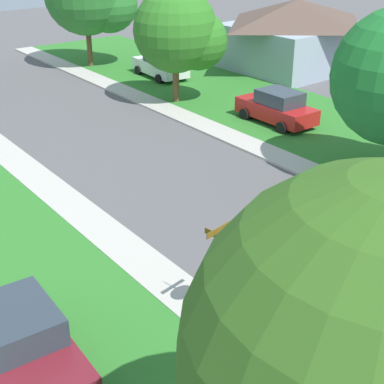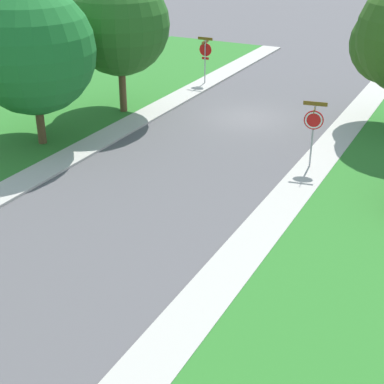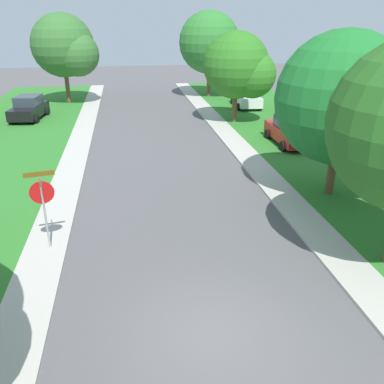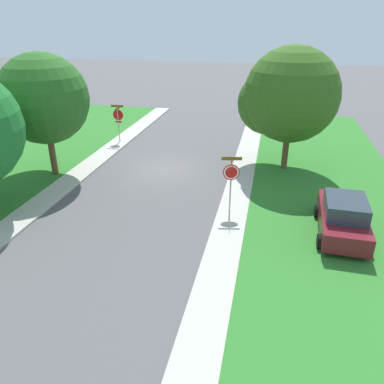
% 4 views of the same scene
% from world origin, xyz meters
% --- Properties ---
extents(sidewalk_east, '(1.40, 56.00, 0.10)m').
position_xyz_m(sidewalk_east, '(4.70, 12.00, 0.05)').
color(sidewalk_east, '#B7B2A8').
rests_on(sidewalk_east, ground).
extents(lawn_east, '(8.00, 56.00, 0.08)m').
position_xyz_m(lawn_east, '(9.40, 12.00, 0.04)').
color(lawn_east, '#2D7528').
rests_on(lawn_east, ground).
extents(sidewalk_west, '(1.40, 56.00, 0.10)m').
position_xyz_m(sidewalk_west, '(-4.70, 12.00, 0.05)').
color(sidewalk_west, '#B7B2A8').
rests_on(sidewalk_west, ground).
extents(stop_sign_far_corner, '(0.91, 0.91, 2.77)m').
position_xyz_m(stop_sign_far_corner, '(-4.54, 4.72, 1.89)').
color(stop_sign_far_corner, '#9E9EA3').
rests_on(stop_sign_far_corner, ground).
extents(car_red_behind_trees, '(2.04, 4.30, 1.76)m').
position_xyz_m(car_red_behind_trees, '(7.84, 14.97, 0.87)').
color(car_red_behind_trees, red).
rests_on(car_red_behind_trees, ground).
extents(car_maroon_across_road, '(2.17, 4.37, 1.76)m').
position_xyz_m(car_maroon_across_road, '(-9.39, 5.79, 0.87)').
color(car_maroon_across_road, maroon).
rests_on(car_maroon_across_road, ground).
extents(car_white_kerbside_mid, '(2.23, 4.40, 1.76)m').
position_xyz_m(car_white_kerbside_mid, '(8.33, 26.06, 0.87)').
color(car_white_kerbside_mid, white).
rests_on(car_white_kerbside_mid, ground).
extents(tree_sidewalk_far, '(4.92, 4.58, 6.32)m').
position_xyz_m(tree_sidewalk_far, '(6.23, 20.91, 3.88)').
color(tree_sidewalk_far, brown).
rests_on(tree_sidewalk_far, ground).
extents(house_right_setback, '(9.31, 8.16, 4.60)m').
position_xyz_m(house_right_setback, '(17.15, 22.73, 2.38)').
color(house_right_setback, '#93A3B2').
rests_on(house_right_setback, ground).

